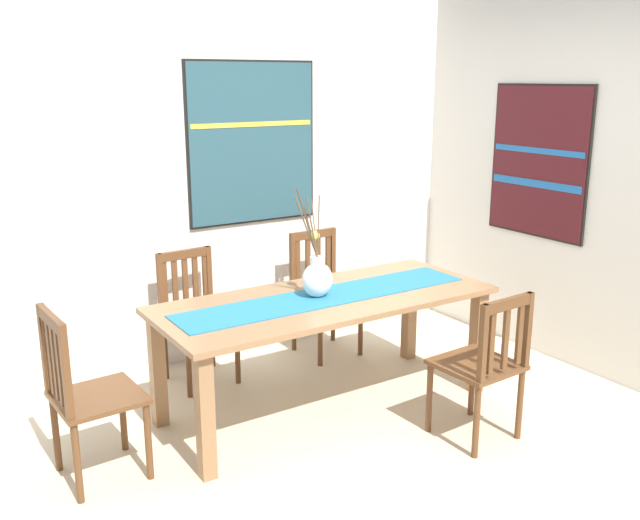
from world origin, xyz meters
TOP-DOWN VIEW (x-y plane):
  - ground_plane at (0.00, 0.00)m, footprint 6.40×6.40m
  - wall_back at (0.00, 1.86)m, footprint 6.40×0.12m
  - wall_side at (1.86, 0.00)m, footprint 0.12×6.40m
  - dining_table at (-0.06, 0.63)m, footprint 2.07×0.85m
  - table_runner at (-0.06, 0.63)m, footprint 1.90×0.36m
  - centerpiece_vase at (-0.10, 0.65)m, footprint 0.27×0.20m
  - chair_0 at (-1.52, 0.60)m, footprint 0.44×0.44m
  - chair_1 at (-0.56, 1.47)m, footprint 0.45×0.45m
  - chair_2 at (0.47, -0.19)m, footprint 0.44×0.44m
  - chair_3 at (0.44, 1.43)m, footprint 0.43×0.43m
  - painting_on_back_wall at (0.07, 1.79)m, footprint 1.02×0.05m
  - painting_on_side_wall at (1.79, 0.65)m, footprint 0.05×0.86m

SIDE VIEW (x-z plane):
  - ground_plane at x=0.00m, z-range -0.03..0.00m
  - chair_2 at x=0.47m, z-range 0.02..0.90m
  - chair_1 at x=-0.56m, z-range 0.03..0.91m
  - chair_3 at x=0.44m, z-range 0.02..0.93m
  - chair_0 at x=-1.52m, z-range 0.02..0.95m
  - dining_table at x=-0.06m, z-range 0.26..0.99m
  - table_runner at x=-0.06m, z-range 0.73..0.73m
  - centerpiece_vase at x=-0.10m, z-range 0.51..1.20m
  - wall_back at x=0.00m, z-range 0.00..2.70m
  - wall_side at x=1.86m, z-range 0.00..2.70m
  - painting_on_side_wall at x=1.79m, z-range 0.88..1.97m
  - painting_on_back_wall at x=0.07m, z-range 0.98..2.13m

